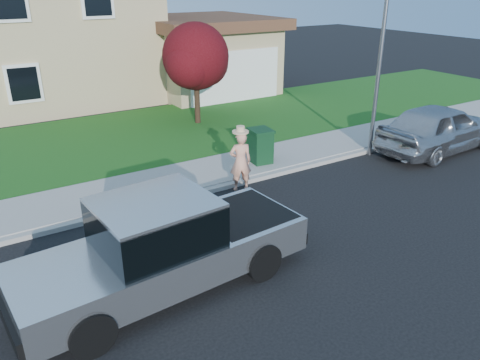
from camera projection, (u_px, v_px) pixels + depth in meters
name	position (u px, v px, depth m)	size (l,w,h in m)	color
ground	(244.00, 247.00, 10.06)	(80.00, 80.00, 0.00)	black
curb	(218.00, 188.00, 12.78)	(40.00, 0.20, 0.12)	gray
sidewalk	(200.00, 174.00, 13.63)	(40.00, 2.00, 0.15)	gray
lawn	(143.00, 135.00, 17.15)	(40.00, 7.00, 0.10)	#1C4614
house	(83.00, 28.00, 22.21)	(14.00, 11.30, 6.85)	tan
pickup_truck	(163.00, 247.00, 8.46)	(5.63, 2.32, 1.81)	black
woman	(240.00, 160.00, 12.49)	(0.69, 0.57, 1.81)	#E79C7E
sedan	(439.00, 128.00, 15.41)	(1.91, 4.76, 1.62)	#ABADB2
ornamental_tree	(196.00, 60.00, 17.57)	(2.78, 2.50, 3.81)	black
trash_bin	(260.00, 145.00, 14.17)	(0.72, 0.81, 1.04)	black
street_lamp	(382.00, 59.00, 14.13)	(0.45, 0.70, 5.42)	slate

